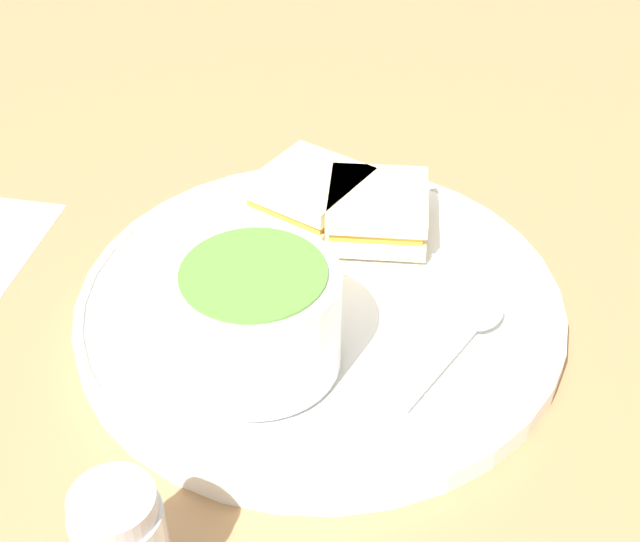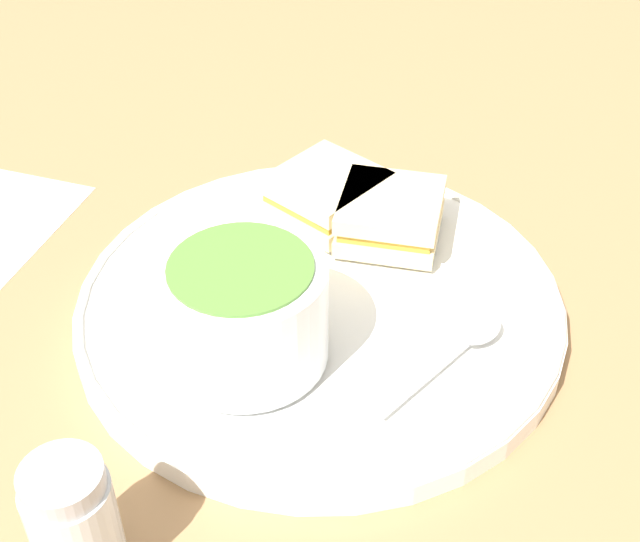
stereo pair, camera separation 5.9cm
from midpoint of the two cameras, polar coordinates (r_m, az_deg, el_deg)
ground_plane at (r=0.61m, az=2.74°, el=-2.97°), size 2.40×2.40×0.00m
plate at (r=0.61m, az=2.77°, el=-2.24°), size 0.33×0.33×0.02m
soup_bowl at (r=0.53m, az=-1.79°, el=-2.71°), size 0.10×0.10×0.07m
spoon at (r=0.58m, az=12.53°, el=-4.22°), size 0.09×0.10×0.01m
sandwich_half_near at (r=0.65m, az=7.13°, el=3.43°), size 0.09×0.09×0.03m
sandwich_half_far at (r=0.67m, az=2.95°, el=4.87°), size 0.10×0.10×0.03m
salt_shaker at (r=0.46m, az=-11.82°, el=-15.85°), size 0.04×0.04×0.08m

